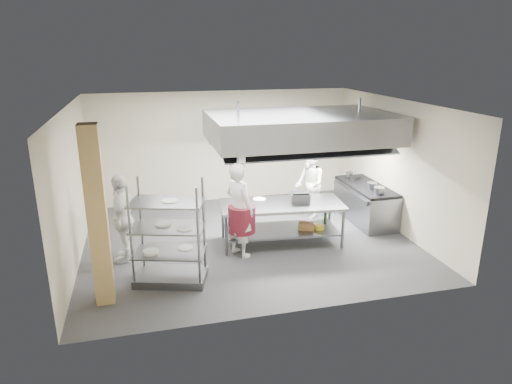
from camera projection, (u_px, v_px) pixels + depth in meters
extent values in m
plane|color=#2C2C2E|center=(248.00, 240.00, 10.14)|extent=(7.00, 7.00, 0.00)
plane|color=silver|center=(247.00, 104.00, 9.23)|extent=(7.00, 7.00, 0.00)
plane|color=#C0B598|center=(222.00, 147.00, 12.46)|extent=(7.00, 0.00, 7.00)
plane|color=#C0B598|center=(72.00, 187.00, 8.86)|extent=(0.00, 6.00, 6.00)
plane|color=#C0B598|center=(395.00, 165.00, 10.50)|extent=(0.00, 6.00, 6.00)
cube|color=tan|center=(97.00, 218.00, 7.25)|extent=(0.30, 0.30, 3.00)
cube|color=gray|center=(300.00, 127.00, 10.09)|extent=(4.00, 2.50, 0.60)
cube|color=white|center=(261.00, 143.00, 9.97)|extent=(1.60, 0.12, 0.04)
cube|color=white|center=(337.00, 140.00, 10.39)|extent=(1.60, 0.12, 0.04)
cube|color=gray|center=(287.00, 145.00, 12.73)|extent=(1.50, 0.28, 0.04)
cube|color=gray|center=(281.00, 205.00, 9.73)|extent=(2.72, 1.35, 0.06)
cube|color=gray|center=(281.00, 230.00, 9.90)|extent=(2.50, 1.22, 0.04)
cube|color=slate|center=(365.00, 204.00, 11.19)|extent=(0.80, 2.00, 0.84)
cube|color=black|center=(366.00, 186.00, 11.06)|extent=(0.78, 1.96, 0.06)
imported|color=white|center=(239.00, 210.00, 9.13)|extent=(0.76, 0.86, 1.97)
imported|color=white|center=(309.00, 184.00, 11.28)|extent=(0.68, 0.86, 1.72)
imported|color=silver|center=(123.00, 218.00, 8.94)|extent=(0.59, 1.10, 1.79)
cube|color=slate|center=(300.00, 197.00, 9.80)|extent=(0.45, 0.37, 0.20)
cube|color=olive|center=(306.00, 226.00, 9.88)|extent=(0.39, 0.33, 0.15)
cylinder|color=gray|center=(372.00, 186.00, 10.74)|extent=(0.22, 0.22, 0.15)
cylinder|color=white|center=(170.00, 250.00, 8.18)|extent=(0.28, 0.28, 0.05)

